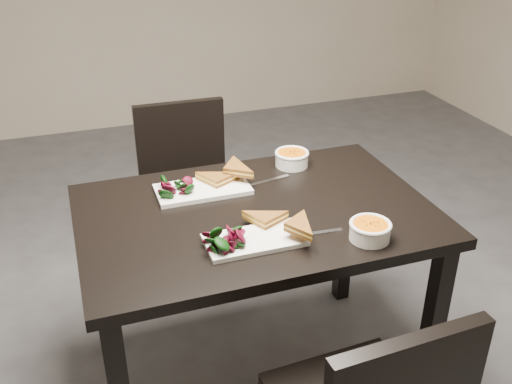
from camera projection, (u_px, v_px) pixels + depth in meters
ground at (266, 303)px, 2.73m from camera, size 5.00×5.00×0.00m
table at (256, 235)px, 2.04m from camera, size 1.20×0.80×0.75m
chair_far at (187, 184)px, 2.76m from camera, size 0.43×0.43×0.85m
plate_near at (255, 240)px, 1.82m from camera, size 0.31×0.15×0.02m
sandwich_near at (273, 225)px, 1.83m from camera, size 0.19×0.17×0.05m
salad_near at (224, 238)px, 1.77m from camera, size 0.10×0.09×0.04m
soup_bowl_near at (370, 230)px, 1.82m from camera, size 0.13×0.13×0.06m
cutlery_near at (315, 233)px, 1.86m from camera, size 0.18×0.03×0.00m
plate_far at (203, 189)px, 2.11m from camera, size 0.34×0.17×0.02m
sandwich_far at (221, 180)px, 2.10m from camera, size 0.21×0.19×0.05m
salad_far at (175, 186)px, 2.07m from camera, size 0.10×0.09×0.05m
soup_bowl_far at (292, 158)px, 2.30m from camera, size 0.13×0.13×0.06m
cutlery_far at (268, 181)px, 2.19m from camera, size 0.18×0.05×0.00m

